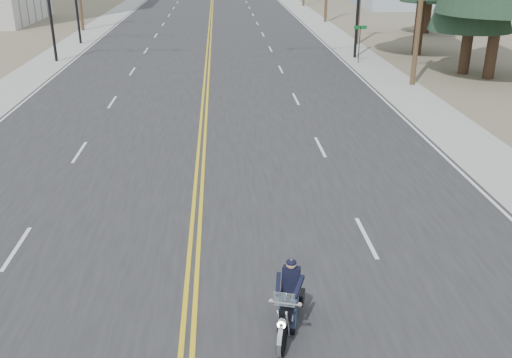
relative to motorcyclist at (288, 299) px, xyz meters
The scene contains 6 objects.
ground_plane 2.36m from the motorcyclist, behind, with size 400.00×400.00×0.00m, color #776D56.
road 70.17m from the motorcyclist, 91.80° to the left, with size 20.00×200.00×0.01m, color #303033.
sidewalk_left 71.46m from the motorcyclist, 101.06° to the left, with size 3.00×200.00×0.01m, color #A5A5A0.
sidewalk_right 70.75m from the motorcyclist, 82.45° to the left, with size 3.00×200.00×0.01m, color #A5A5A0.
street_sign 31.34m from the motorcyclist, 74.08° to the left, with size 0.90×0.06×2.62m.
motorcyclist is the anchor object (origin of this frame).
Camera 1 is at (0.84, -10.48, 7.98)m, focal length 40.00 mm.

